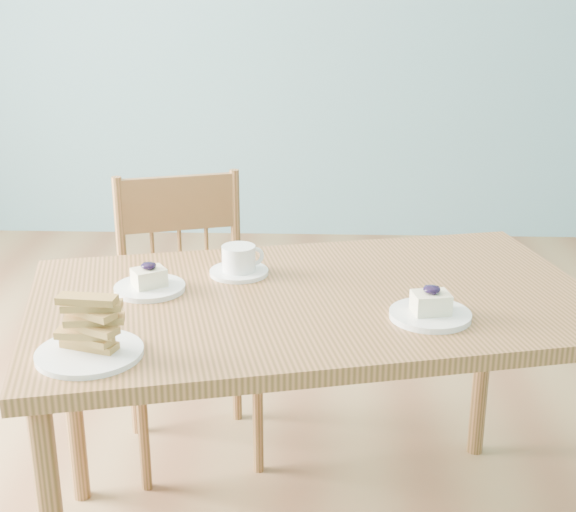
{
  "coord_description": "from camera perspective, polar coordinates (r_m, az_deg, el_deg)",
  "views": [
    {
      "loc": [
        0.25,
        -2.02,
        1.44
      ],
      "look_at": [
        0.18,
        -0.18,
        0.8
      ],
      "focal_mm": 50.0,
      "sensor_mm": 36.0,
      "label": 1
    }
  ],
  "objects": [
    {
      "name": "room",
      "position": [
        2.04,
        -5.04,
        16.61
      ],
      "size": [
        5.01,
        5.01,
        2.71
      ],
      "color": "olive",
      "rests_on": "ground"
    },
    {
      "name": "dining_table",
      "position": [
        1.95,
        1.81,
        -4.72
      ],
      "size": [
        1.48,
        1.06,
        0.72
      ],
      "rotation": [
        0.0,
        0.0,
        0.23
      ],
      "color": "#A1663D",
      "rests_on": "ground"
    },
    {
      "name": "cheesecake_plate_far",
      "position": [
        1.97,
        -9.82,
        -1.93
      ],
      "size": [
        0.17,
        0.17,
        0.07
      ],
      "rotation": [
        0.0,
        0.0,
        0.55
      ],
      "color": "white",
      "rests_on": "dining_table"
    },
    {
      "name": "coffee_cup",
      "position": [
        2.05,
        -3.48,
        -0.44
      ],
      "size": [
        0.15,
        0.15,
        0.08
      ],
      "rotation": [
        0.0,
        0.0,
        0.38
      ],
      "color": "white",
      "rests_on": "dining_table"
    },
    {
      "name": "cheesecake_plate_near",
      "position": [
        1.82,
        10.1,
        -3.78
      ],
      "size": [
        0.18,
        0.18,
        0.08
      ],
      "rotation": [
        0.0,
        0.0,
        0.19
      ],
      "color": "white",
      "rests_on": "dining_table"
    },
    {
      "name": "dining_chair",
      "position": [
        2.49,
        -7.11,
        -4.4
      ],
      "size": [
        0.49,
        0.48,
        0.87
      ],
      "rotation": [
        0.0,
        0.0,
        0.3
      ],
      "color": "#A1663D",
      "rests_on": "ground"
    },
    {
      "name": "biscotti_plate",
      "position": [
        1.66,
        -14.04,
        -5.5
      ],
      "size": [
        0.22,
        0.22,
        0.13
      ],
      "rotation": [
        0.0,
        0.0,
        -0.23
      ],
      "color": "white",
      "rests_on": "dining_table"
    }
  ]
}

